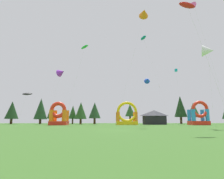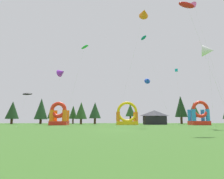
{
  "view_description": "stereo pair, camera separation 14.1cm",
  "coord_description": "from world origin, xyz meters",
  "px_view_note": "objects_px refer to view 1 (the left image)",
  "views": [
    {
      "loc": [
        -1.16,
        -27.89,
        1.5
      ],
      "look_at": [
        0.0,
        10.83,
        7.55
      ],
      "focal_mm": 31.16,
      "sensor_mm": 36.0,
      "label": 1
    },
    {
      "loc": [
        -1.02,
        -27.89,
        1.5
      ],
      "look_at": [
        0.0,
        10.83,
        7.55
      ],
      "focal_mm": 31.16,
      "sensor_mm": 36.0,
      "label": 2
    }
  ],
  "objects_px": {
    "kite_purple_delta": "(61,72)",
    "inflatable_blue_arch": "(127,117)",
    "kite_black_parafoil": "(27,94)",
    "festival_tent": "(154,117)",
    "kite_red_parafoil": "(187,5)",
    "kite_orange_delta": "(144,13)",
    "kite_teal_parafoil": "(143,38)",
    "kite_blue_delta": "(147,80)",
    "inflatable_orange_dome": "(59,117)",
    "kite_cyan_box": "(176,70)",
    "inflatable_red_slide": "(199,116)",
    "kite_green_parafoil": "(85,47)",
    "kite_pink_delta": "(194,6)",
    "kite_white_delta": "(208,51)"
  },
  "relations": [
    {
      "from": "kite_green_parafoil",
      "to": "kite_white_delta",
      "type": "distance_m",
      "value": 29.53
    },
    {
      "from": "inflatable_orange_dome",
      "to": "kite_black_parafoil",
      "type": "bearing_deg",
      "value": -98.15
    },
    {
      "from": "kite_cyan_box",
      "to": "inflatable_blue_arch",
      "type": "xyz_separation_m",
      "value": [
        -16.12,
        -0.87,
        -14.79
      ]
    },
    {
      "from": "inflatable_red_slide",
      "to": "kite_red_parafoil",
      "type": "bearing_deg",
      "value": -116.39
    },
    {
      "from": "kite_black_parafoil",
      "to": "kite_teal_parafoil",
      "type": "bearing_deg",
      "value": 31.27
    },
    {
      "from": "kite_green_parafoil",
      "to": "inflatable_red_slide",
      "type": "xyz_separation_m",
      "value": [
        32.84,
        7.76,
        -17.78
      ]
    },
    {
      "from": "kite_purple_delta",
      "to": "kite_orange_delta",
      "type": "distance_m",
      "value": 28.62
    },
    {
      "from": "festival_tent",
      "to": "inflatable_red_slide",
      "type": "bearing_deg",
      "value": -23.12
    },
    {
      "from": "kite_blue_delta",
      "to": "festival_tent",
      "type": "height_order",
      "value": "kite_blue_delta"
    },
    {
      "from": "inflatable_red_slide",
      "to": "kite_pink_delta",
      "type": "bearing_deg",
      "value": -114.15
    },
    {
      "from": "kite_teal_parafoil",
      "to": "inflatable_red_slide",
      "type": "bearing_deg",
      "value": 1.37
    },
    {
      "from": "kite_cyan_box",
      "to": "kite_white_delta",
      "type": "bearing_deg",
      "value": -99.19
    },
    {
      "from": "kite_blue_delta",
      "to": "kite_orange_delta",
      "type": "distance_m",
      "value": 19.97
    },
    {
      "from": "kite_purple_delta",
      "to": "festival_tent",
      "type": "relative_size",
      "value": 2.46
    },
    {
      "from": "kite_black_parafoil",
      "to": "inflatable_orange_dome",
      "type": "distance_m",
      "value": 17.75
    },
    {
      "from": "kite_orange_delta",
      "to": "inflatable_orange_dome",
      "type": "relative_size",
      "value": 4.03
    },
    {
      "from": "kite_orange_delta",
      "to": "kite_teal_parafoil",
      "type": "relative_size",
      "value": 0.98
    },
    {
      "from": "inflatable_red_slide",
      "to": "inflatable_blue_arch",
      "type": "bearing_deg",
      "value": 172.65
    },
    {
      "from": "inflatable_blue_arch",
      "to": "kite_black_parafoil",
      "type": "bearing_deg",
      "value": -138.53
    },
    {
      "from": "kite_cyan_box",
      "to": "kite_green_parafoil",
      "type": "bearing_deg",
      "value": -158.04
    },
    {
      "from": "inflatable_orange_dome",
      "to": "festival_tent",
      "type": "distance_m",
      "value": 29.18
    },
    {
      "from": "kite_blue_delta",
      "to": "kite_pink_delta",
      "type": "relative_size",
      "value": 0.53
    },
    {
      "from": "kite_purple_delta",
      "to": "inflatable_blue_arch",
      "type": "relative_size",
      "value": 2.39
    },
    {
      "from": "kite_red_parafoil",
      "to": "kite_blue_delta",
      "type": "bearing_deg",
      "value": 86.23
    },
    {
      "from": "kite_purple_delta",
      "to": "kite_green_parafoil",
      "type": "relative_size",
      "value": 0.79
    },
    {
      "from": "kite_green_parafoil",
      "to": "inflatable_blue_arch",
      "type": "xyz_separation_m",
      "value": [
        11.96,
        10.46,
        -17.94
      ]
    },
    {
      "from": "kite_red_parafoil",
      "to": "kite_purple_delta",
      "type": "bearing_deg",
      "value": 123.74
    },
    {
      "from": "kite_black_parafoil",
      "to": "festival_tent",
      "type": "height_order",
      "value": "kite_black_parafoil"
    },
    {
      "from": "kite_purple_delta",
      "to": "kite_red_parafoil",
      "type": "relative_size",
      "value": 1.05
    },
    {
      "from": "kite_cyan_box",
      "to": "kite_teal_parafoil",
      "type": "distance_m",
      "value": 14.86
    },
    {
      "from": "kite_blue_delta",
      "to": "kite_teal_parafoil",
      "type": "relative_size",
      "value": 0.52
    },
    {
      "from": "inflatable_orange_dome",
      "to": "inflatable_red_slide",
      "type": "bearing_deg",
      "value": -0.13
    },
    {
      "from": "kite_white_delta",
      "to": "kite_pink_delta",
      "type": "bearing_deg",
      "value": 80.29
    },
    {
      "from": "kite_red_parafoil",
      "to": "inflatable_red_slide",
      "type": "height_order",
      "value": "kite_red_parafoil"
    },
    {
      "from": "kite_green_parafoil",
      "to": "kite_teal_parafoil",
      "type": "bearing_deg",
      "value": 23.44
    },
    {
      "from": "kite_purple_delta",
      "to": "kite_green_parafoil",
      "type": "xyz_separation_m",
      "value": [
        7.53,
        -7.4,
        5.04
      ]
    },
    {
      "from": "kite_green_parafoil",
      "to": "kite_pink_delta",
      "type": "height_order",
      "value": "kite_pink_delta"
    },
    {
      "from": "kite_teal_parafoil",
      "to": "inflatable_blue_arch",
      "type": "bearing_deg",
      "value": 148.79
    },
    {
      "from": "kite_blue_delta",
      "to": "inflatable_blue_arch",
      "type": "bearing_deg",
      "value": 148.18
    },
    {
      "from": "kite_black_parafoil",
      "to": "kite_pink_delta",
      "type": "distance_m",
      "value": 39.76
    },
    {
      "from": "kite_teal_parafoil",
      "to": "inflatable_blue_arch",
      "type": "relative_size",
      "value": 3.89
    },
    {
      "from": "inflatable_red_slide",
      "to": "kite_teal_parafoil",
      "type": "bearing_deg",
      "value": -178.63
    },
    {
      "from": "kite_blue_delta",
      "to": "inflatable_orange_dome",
      "type": "distance_m",
      "value": 27.74
    },
    {
      "from": "inflatable_blue_arch",
      "to": "festival_tent",
      "type": "relative_size",
      "value": 1.03
    },
    {
      "from": "kite_orange_delta",
      "to": "inflatable_red_slide",
      "type": "height_order",
      "value": "kite_orange_delta"
    },
    {
      "from": "kite_orange_delta",
      "to": "inflatable_red_slide",
      "type": "distance_m",
      "value": 33.61
    },
    {
      "from": "kite_white_delta",
      "to": "kite_teal_parafoil",
      "type": "bearing_deg",
      "value": 105.43
    },
    {
      "from": "kite_orange_delta",
      "to": "kite_pink_delta",
      "type": "xyz_separation_m",
      "value": [
        10.51,
        -2.1,
        0.5
      ]
    },
    {
      "from": "kite_black_parafoil",
      "to": "kite_white_delta",
      "type": "bearing_deg",
      "value": -12.0
    },
    {
      "from": "inflatable_blue_arch",
      "to": "kite_red_parafoil",
      "type": "bearing_deg",
      "value": -84.58
    }
  ]
}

